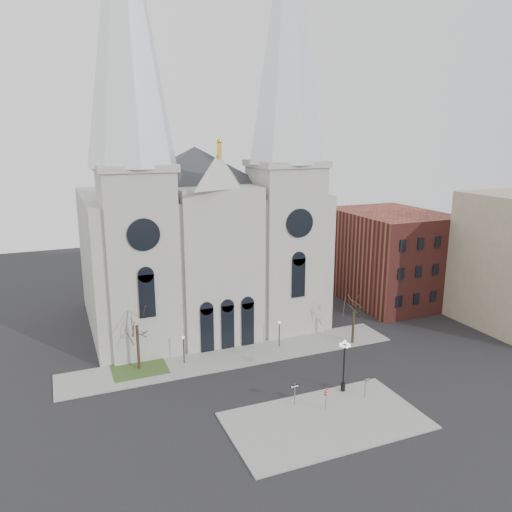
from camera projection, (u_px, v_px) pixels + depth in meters
name	position (u px, v px, depth m)	size (l,w,h in m)	color
ground	(273.00, 402.00, 49.04)	(160.00, 160.00, 0.00)	black
sidewalk_near	(326.00, 421.00, 45.65)	(18.00, 10.00, 0.14)	gray
sidewalk_far	(235.00, 356.00, 58.90)	(40.00, 6.00, 0.14)	gray
grass_patch	(139.00, 369.00, 55.71)	(6.00, 5.00, 0.18)	#324F22
cathedral	(202.00, 190.00, 65.19)	(33.00, 26.66, 54.00)	#A3A198
bg_building_brick	(390.00, 256.00, 78.27)	(14.00, 18.00, 14.00)	maroon
tree_left	(137.00, 323.00, 54.41)	(3.20, 3.20, 7.50)	black
tree_right	(354.00, 310.00, 61.63)	(3.20, 3.20, 6.00)	black
ped_lamp_left	(184.00, 345.00, 56.59)	(0.32, 0.32, 3.26)	black
ped_lamp_right	(279.00, 330.00, 61.04)	(0.32, 0.32, 3.26)	black
stop_sign	(326.00, 394.00, 46.99)	(0.80, 0.08, 2.23)	slate
globe_lamp	(344.00, 359.00, 50.06)	(1.27, 1.27, 5.54)	black
one_way_sign	(295.00, 390.00, 47.94)	(0.96, 0.11, 2.19)	slate
street_name_sign	(366.00, 386.00, 49.27)	(0.63, 0.25, 2.04)	slate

